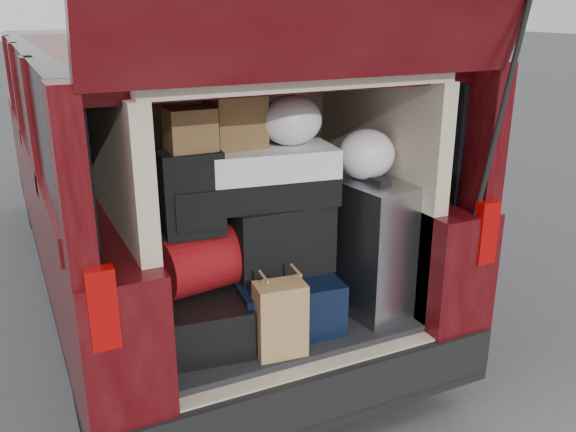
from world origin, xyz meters
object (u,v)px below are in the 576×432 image
object	(u,v)px
silver_roller	(369,246)
black_hardshell	(197,315)
red_duffel	(207,260)
backpack	(192,194)
twotone_duffel	(271,176)
navy_hardshell	(279,294)
kraft_bag	(280,319)
black_soft_case	(280,237)

from	to	relation	value
silver_roller	black_hardshell	bearing A→B (deg)	165.72
black_hardshell	red_duffel	world-z (taller)	red_duffel
black_hardshell	red_duffel	distance (m)	0.26
black_hardshell	backpack	world-z (taller)	backpack
black_hardshell	twotone_duffel	xyz separation A→B (m)	(0.40, 0.04, 0.61)
navy_hardshell	black_hardshell	bearing A→B (deg)	-172.98
black_hardshell	kraft_bag	bearing A→B (deg)	-38.57
navy_hardshell	kraft_bag	xyz separation A→B (m)	(-0.13, -0.30, 0.04)
kraft_bag	black_soft_case	size ratio (longest dim) A/B	0.72
navy_hardshell	kraft_bag	distance (m)	0.33
black_hardshell	black_soft_case	xyz separation A→B (m)	(0.43, 0.01, 0.31)
red_duffel	twotone_duffel	bearing A→B (deg)	-7.24
red_duffel	backpack	xyz separation A→B (m)	(-0.06, -0.01, 0.32)
silver_roller	red_duffel	world-z (taller)	silver_roller
backpack	twotone_duffel	world-z (taller)	backpack
navy_hardshell	black_soft_case	size ratio (longest dim) A/B	1.26
black_soft_case	backpack	size ratio (longest dim) A/B	1.24
backpack	silver_roller	bearing A→B (deg)	-2.19
black_soft_case	backpack	distance (m)	0.49
backpack	twotone_duffel	distance (m)	0.39
navy_hardshell	backpack	distance (m)	0.69
red_duffel	navy_hardshell	bearing A→B (deg)	-12.39
red_duffel	black_soft_case	world-z (taller)	black_soft_case
silver_roller	red_duffel	bearing A→B (deg)	163.25
black_hardshell	silver_roller	size ratio (longest dim) A/B	0.84
red_duffel	black_hardshell	bearing A→B (deg)	-167.35
navy_hardshell	twotone_duffel	size ratio (longest dim) A/B	1.00
backpack	black_hardshell	bearing A→B (deg)	-126.23
navy_hardshell	silver_roller	size ratio (longest dim) A/B	0.88
black_hardshell	silver_roller	world-z (taller)	silver_roller
black_hardshell	navy_hardshell	xyz separation A→B (m)	(0.42, 0.01, 0.01)
black_hardshell	navy_hardshell	bearing A→B (deg)	8.14
navy_hardshell	silver_roller	xyz separation A→B (m)	(0.45, -0.10, 0.21)
red_duffel	backpack	size ratio (longest dim) A/B	1.14
black_hardshell	black_soft_case	bearing A→B (deg)	8.78
black_soft_case	navy_hardshell	bearing A→B (deg)	-151.65
black_hardshell	red_duffel	size ratio (longest dim) A/B	1.32
red_duffel	twotone_duffel	world-z (taller)	twotone_duffel
kraft_bag	navy_hardshell	bearing A→B (deg)	72.52
black_hardshell	twotone_duffel	bearing A→B (deg)	12.60
twotone_duffel	backpack	bearing A→B (deg)	-169.07
black_hardshell	navy_hardshell	size ratio (longest dim) A/B	0.96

